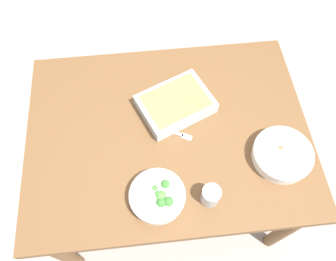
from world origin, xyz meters
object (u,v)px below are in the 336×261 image
Objects in this scene: broccoli_bowl at (158,196)px; stew_bowl at (282,155)px; fork_on_table at (175,133)px; drink_cup at (211,196)px; spoon_by_stew at (274,149)px; baking_dish at (176,104)px.

stew_bowl is at bearing -167.16° from broccoli_bowl.
stew_bowl is 1.47× the size of fork_on_table.
drink_cup is at bearing 173.50° from broccoli_bowl.
stew_bowl is 0.05m from spoon_by_stew.
spoon_by_stew is at bearing -162.45° from broccoli_bowl.
baking_dish reaches higher than spoon_by_stew.
fork_on_table is (0.02, 0.13, -0.03)m from baking_dish.
stew_bowl is 0.52m from broccoli_bowl.
fork_on_table is at bearing 82.74° from baking_dish.
broccoli_bowl is 1.31× the size of fork_on_table.
drink_cup is (0.31, 0.14, 0.01)m from stew_bowl.
broccoli_bowl is 0.52m from spoon_by_stew.
broccoli_bowl reaches higher than spoon_by_stew.
baking_dish is 2.22× the size of fork_on_table.
fork_on_table is at bearing -109.75° from broccoli_bowl.
drink_cup is at bearing 23.84° from stew_bowl.
broccoli_bowl reaches higher than baking_dish.
broccoli_bowl is 0.59× the size of baking_dish.
stew_bowl is 0.49m from baking_dish.
stew_bowl reaches higher than fork_on_table.
fork_on_table is at bearing -20.90° from stew_bowl.
baking_dish is 0.45m from spoon_by_stew.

